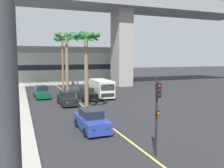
# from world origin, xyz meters

# --- Properties ---
(lane_stripe_center) EXTENTS (0.14, 56.00, 0.01)m
(lane_stripe_center) POSITION_xyz_m (0.00, 24.00, 0.00)
(lane_stripe_center) COLOR #DBCC4C
(lane_stripe_center) RESTS_ON ground
(bridge_overpass) EXTENTS (78.17, 8.00, 18.32)m
(bridge_overpass) POSITION_xyz_m (1.12, 39.29, 14.69)
(bridge_overpass) COLOR gray
(bridge_overpass) RESTS_ON ground
(pier_building_backdrop) EXTENTS (28.63, 8.04, 7.42)m
(pier_building_backdrop) POSITION_xyz_m (0.00, 48.22, 3.65)
(pier_building_backdrop) COLOR #ADB2A8
(pier_building_backdrop) RESTS_ON ground
(car_queue_front) EXTENTS (1.86, 4.11, 1.56)m
(car_queue_front) POSITION_xyz_m (-1.62, 13.97, 0.72)
(car_queue_front) COLOR navy
(car_queue_front) RESTS_ON ground
(car_queue_second) EXTENTS (1.95, 4.16, 1.56)m
(car_queue_second) POSITION_xyz_m (-3.76, 29.94, 0.72)
(car_queue_second) COLOR #0C4728
(car_queue_second) RESTS_ON ground
(car_queue_third) EXTENTS (1.87, 4.12, 1.56)m
(car_queue_third) POSITION_xyz_m (-1.47, 24.10, 0.72)
(car_queue_third) COLOR black
(car_queue_third) RESTS_ON ground
(car_queue_fourth) EXTENTS (1.92, 4.15, 1.56)m
(car_queue_fourth) POSITION_xyz_m (1.45, 26.51, 0.72)
(car_queue_fourth) COLOR black
(car_queue_fourth) RESTS_ON ground
(delivery_van) EXTENTS (2.23, 5.28, 2.36)m
(delivery_van) POSITION_xyz_m (3.62, 27.26, 1.29)
(delivery_van) COLOR silver
(delivery_van) RESTS_ON ground
(traffic_light_left_sidewalk_corner) EXTENTS (0.24, 0.37, 4.20)m
(traffic_light_left_sidewalk_corner) POSITION_xyz_m (-6.61, 4.07, 2.86)
(traffic_light_left_sidewalk_corner) COLOR black
(traffic_light_left_sidewalk_corner) RESTS_ON sidewalk_left
(traffic_light_median_near) EXTENTS (0.24, 0.37, 4.20)m
(traffic_light_median_near) POSITION_xyz_m (0.33, 8.21, 2.71)
(traffic_light_median_near) COLOR black
(traffic_light_median_near) RESTS_ON ground
(palm_tree_near_median) EXTENTS (2.86, 2.82, 7.71)m
(palm_tree_near_median) POSITION_xyz_m (-0.53, 19.21, 6.36)
(palm_tree_near_median) COLOR brown
(palm_tree_near_median) RESTS_ON ground
(palm_tree_mid_median) EXTENTS (3.23, 3.34, 8.61)m
(palm_tree_mid_median) POSITION_xyz_m (-0.46, 29.29, 6.71)
(palm_tree_mid_median) COLOR brown
(palm_tree_mid_median) RESTS_ON ground
(palm_tree_far_median) EXTENTS (3.11, 3.17, 8.81)m
(palm_tree_far_median) POSITION_xyz_m (0.52, 38.74, 7.30)
(palm_tree_far_median) COLOR brown
(palm_tree_far_median) RESTS_ON ground
(pedestrian_mid_block) EXTENTS (0.34, 0.22, 1.62)m
(pedestrian_mid_block) POSITION_xyz_m (-7.82, 17.31, 1.00)
(pedestrian_mid_block) COLOR #2D2D38
(pedestrian_mid_block) RESTS_ON sidewalk_left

